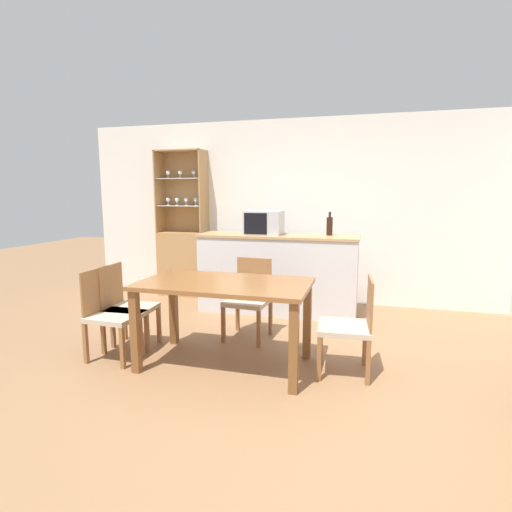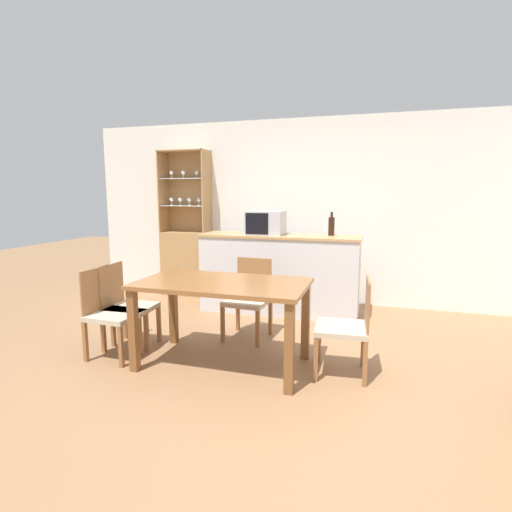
# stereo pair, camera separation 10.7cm
# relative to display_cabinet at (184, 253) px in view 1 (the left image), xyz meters

# --- Properties ---
(ground_plane) EXTENTS (18.00, 18.00, 0.00)m
(ground_plane) POSITION_rel_display_cabinet_xyz_m (1.90, -2.44, -0.64)
(ground_plane) COLOR #936B47
(wall_back) EXTENTS (6.80, 0.06, 2.55)m
(wall_back) POSITION_rel_display_cabinet_xyz_m (1.90, 0.19, 0.63)
(wall_back) COLOR white
(wall_back) RESTS_ON ground_plane
(kitchen_counter) EXTENTS (2.04, 0.56, 1.01)m
(kitchen_counter) POSITION_rel_display_cabinet_xyz_m (1.57, -0.51, -0.14)
(kitchen_counter) COLOR silver
(kitchen_counter) RESTS_ON ground_plane
(display_cabinet) EXTENTS (0.72, 0.34, 2.15)m
(display_cabinet) POSITION_rel_display_cabinet_xyz_m (0.00, 0.00, 0.00)
(display_cabinet) COLOR tan
(display_cabinet) RESTS_ON ground_plane
(dining_table) EXTENTS (1.49, 0.82, 0.77)m
(dining_table) POSITION_rel_display_cabinet_xyz_m (1.47, -2.23, 0.01)
(dining_table) COLOR brown
(dining_table) RESTS_ON ground_plane
(dining_chair_head_far) EXTENTS (0.46, 0.46, 0.84)m
(dining_chair_head_far) POSITION_rel_display_cabinet_xyz_m (1.48, -1.49, -0.22)
(dining_chair_head_far) COLOR #C1B299
(dining_chair_head_far) RESTS_ON ground_plane
(dining_chair_side_left_far) EXTENTS (0.45, 0.45, 0.84)m
(dining_chair_side_left_far) POSITION_rel_display_cabinet_xyz_m (0.40, -2.11, -0.22)
(dining_chair_side_left_far) COLOR #C1B299
(dining_chair_side_left_far) RESTS_ON ground_plane
(dining_chair_side_right_far) EXTENTS (0.46, 0.46, 0.84)m
(dining_chair_side_right_far) POSITION_rel_display_cabinet_xyz_m (2.55, -2.10, -0.22)
(dining_chair_side_right_far) COLOR #C1B299
(dining_chair_side_right_far) RESTS_ON ground_plane
(dining_chair_side_left_near) EXTENTS (0.44, 0.44, 0.84)m
(dining_chair_side_left_near) POSITION_rel_display_cabinet_xyz_m (0.40, -2.35, -0.22)
(dining_chair_side_left_near) COLOR #C1B299
(dining_chair_side_left_near) RESTS_ON ground_plane
(microwave) EXTENTS (0.46, 0.37, 0.30)m
(microwave) POSITION_rel_display_cabinet_xyz_m (1.39, -0.52, 0.52)
(microwave) COLOR #B7BABF
(microwave) RESTS_ON kitchen_counter
(wine_bottle) EXTENTS (0.08, 0.08, 0.29)m
(wine_bottle) POSITION_rel_display_cabinet_xyz_m (2.20, -0.39, 0.49)
(wine_bottle) COLOR black
(wine_bottle) RESTS_ON kitchen_counter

